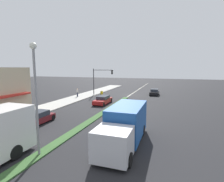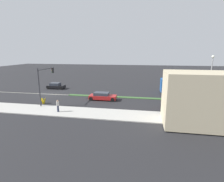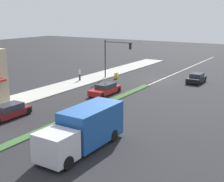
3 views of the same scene
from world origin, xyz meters
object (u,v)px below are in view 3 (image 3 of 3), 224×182
object	(u,v)px
delivery_truck	(84,129)
hatchback_red	(105,89)
pedestrian	(80,74)
sedan_maroon	(8,111)
warning_aframe_sign	(116,76)
suv_black	(196,78)
traffic_signal_main	(113,53)

from	to	relation	value
delivery_truck	hatchback_red	distance (m)	15.40
pedestrian	sedan_maroon	world-z (taller)	pedestrian
warning_aframe_sign	hatchback_red	world-z (taller)	hatchback_red
sedan_maroon	hatchback_red	xyz separation A→B (m)	(-2.80, -12.00, 0.02)
sedan_maroon	suv_black	distance (m)	26.26
traffic_signal_main	hatchback_red	xyz separation A→B (m)	(-3.92, 8.16, -3.27)
hatchback_red	suv_black	world-z (taller)	suv_black
warning_aframe_sign	sedan_maroon	size ratio (longest dim) A/B	0.19
delivery_truck	pedestrian	bearing A→B (deg)	-51.23
pedestrian	suv_black	size ratio (longest dim) A/B	0.43
traffic_signal_main	warning_aframe_sign	xyz separation A→B (m)	(-0.19, -0.54, -3.47)
pedestrian	sedan_maroon	distance (m)	17.01
traffic_signal_main	suv_black	distance (m)	12.31
delivery_truck	hatchback_red	size ratio (longest dim) A/B	1.65
hatchback_red	pedestrian	bearing A→B (deg)	-31.32
pedestrian	sedan_maroon	xyz separation A→B (m)	(-4.46, 16.41, -0.37)
pedestrian	hatchback_red	xyz separation A→B (m)	(-7.26, 4.42, -0.36)
warning_aframe_sign	hatchback_red	xyz separation A→B (m)	(-3.74, 8.70, 0.21)
warning_aframe_sign	pedestrian	bearing A→B (deg)	50.58
traffic_signal_main	delivery_truck	distance (m)	24.55
warning_aframe_sign	suv_black	distance (m)	11.51
warning_aframe_sign	sedan_maroon	bearing A→B (deg)	92.60
traffic_signal_main	hatchback_red	bearing A→B (deg)	115.68
traffic_signal_main	delivery_truck	bearing A→B (deg)	117.09
hatchback_red	traffic_signal_main	bearing A→B (deg)	-64.32
delivery_truck	suv_black	bearing A→B (deg)	-90.00
traffic_signal_main	warning_aframe_sign	size ratio (longest dim) A/B	6.69
delivery_truck	suv_black	distance (m)	25.89
sedan_maroon	hatchback_red	distance (m)	12.32
warning_aframe_sign	suv_black	xyz separation A→B (m)	(-10.94, -3.59, 0.20)
sedan_maroon	pedestrian	bearing A→B (deg)	-74.80
hatchback_red	suv_black	size ratio (longest dim) A/B	1.19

